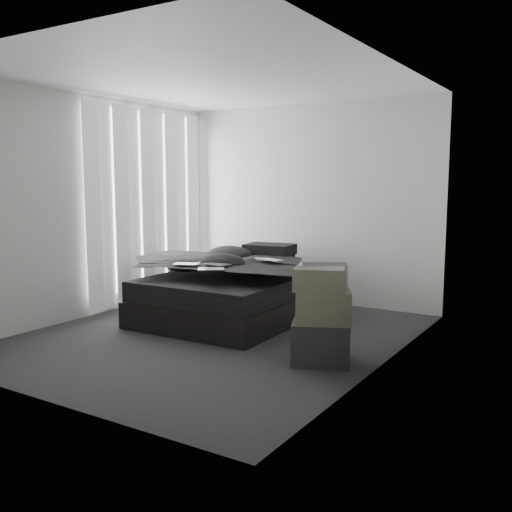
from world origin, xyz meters
The scene contains 25 objects.
floor centered at (0.00, 0.00, 0.00)m, with size 3.60×4.20×0.01m, color #2A2A2C.
ceiling centered at (0.00, 0.00, 2.60)m, with size 3.60×4.20×0.01m, color white.
wall_back centered at (0.00, 2.10, 1.30)m, with size 3.60×0.01×2.60m, color silver.
wall_front centered at (0.00, -2.10, 1.30)m, with size 3.60×0.01×2.60m, color silver.
wall_left centered at (-1.80, 0.00, 1.30)m, with size 0.01×4.20×2.60m, color silver.
wall_right centered at (1.80, 0.00, 1.30)m, with size 0.01×4.20×2.60m, color silver.
window_left centered at (-1.78, 0.90, 1.35)m, with size 0.02×2.00×2.30m, color white.
curtain_left centered at (-1.73, 0.90, 1.28)m, with size 0.06×2.12×2.48m, color white.
bed centered at (-0.28, 0.76, 0.15)m, with size 1.62×2.14×0.29m, color black.
mattress centered at (-0.28, 0.76, 0.40)m, with size 1.56×2.08×0.23m, color black.
duvet centered at (-0.28, 0.71, 0.64)m, with size 1.58×1.83×0.25m, color black.
pillow_lower centered at (-0.35, 1.59, 0.59)m, with size 0.64×0.44×0.15m, color black.
pillow_upper centered at (-0.27, 1.57, 0.73)m, with size 0.60×0.42×0.13m, color black.
laptop centered at (0.12, 0.82, 0.78)m, with size 0.34×0.22×0.03m, color silver.
comic_a centered at (-0.52, 0.18, 0.77)m, with size 0.27×0.18×0.01m, color black.
comic_b centered at (-0.22, 0.34, 0.78)m, with size 0.27×0.18×0.01m, color black.
comic_c centered at (-0.07, 0.03, 0.78)m, with size 0.27×0.18×0.01m, color black.
side_stand centered at (-1.21, 1.00, 0.30)m, with size 0.33×0.33×0.61m, color black.
papers centered at (-1.20, 0.99, 0.61)m, with size 0.23×0.17×0.01m, color white.
floor_books centered at (-0.93, 0.84, 0.06)m, with size 0.13×0.19×0.13m, color black.
box_lower centered at (1.32, -0.23, 0.19)m, with size 0.51×0.40×0.37m, color black.
box_mid centered at (1.33, -0.23, 0.52)m, with size 0.47×0.37×0.29m, color #535042.
box_upper centered at (1.31, -0.23, 0.76)m, with size 0.45×0.36×0.20m, color #535042.
art_book_white centered at (1.32, -0.23, 0.88)m, with size 0.38×0.31×0.04m, color silver.
art_book_snake centered at (1.33, -0.23, 0.91)m, with size 0.37×0.30×0.04m, color silver.
Camera 1 is at (3.42, -4.68, 1.61)m, focal length 40.00 mm.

